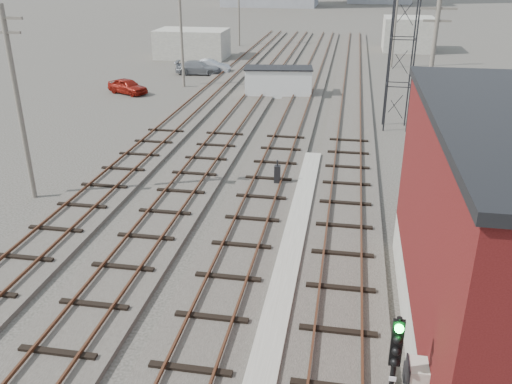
% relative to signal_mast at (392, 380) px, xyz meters
% --- Properties ---
extents(ground, '(320.00, 320.00, 0.00)m').
position_rel_signal_mast_xyz_m(ground, '(-3.70, 52.36, -2.27)').
color(ground, '#282621').
rests_on(ground, ground).
extents(track_right, '(3.20, 90.00, 0.39)m').
position_rel_signal_mast_xyz_m(track_right, '(-1.20, 31.36, -2.17)').
color(track_right, '#332D28').
rests_on(track_right, ground).
extents(track_mid_right, '(3.20, 90.00, 0.39)m').
position_rel_signal_mast_xyz_m(track_mid_right, '(-5.20, 31.36, -2.17)').
color(track_mid_right, '#332D28').
rests_on(track_mid_right, ground).
extents(track_mid_left, '(3.20, 90.00, 0.39)m').
position_rel_signal_mast_xyz_m(track_mid_left, '(-9.20, 31.36, -2.17)').
color(track_mid_left, '#332D28').
rests_on(track_mid_left, ground).
extents(track_left, '(3.20, 90.00, 0.39)m').
position_rel_signal_mast_xyz_m(track_left, '(-13.20, 31.36, -2.17)').
color(track_left, '#332D28').
rests_on(track_left, ground).
extents(platform_curb, '(0.90, 28.00, 0.26)m').
position_rel_signal_mast_xyz_m(platform_curb, '(-3.20, 6.36, -2.14)').
color(platform_curb, gray).
rests_on(platform_curb, ground).
extents(lattice_tower, '(1.60, 1.60, 15.00)m').
position_rel_signal_mast_xyz_m(lattice_tower, '(1.80, 27.36, 5.23)').
color(lattice_tower, black).
rests_on(lattice_tower, ground).
extents(utility_pole_left_a, '(1.80, 0.24, 9.00)m').
position_rel_signal_mast_xyz_m(utility_pole_left_a, '(-16.20, 12.36, 2.52)').
color(utility_pole_left_a, '#595147').
rests_on(utility_pole_left_a, ground).
extents(utility_pole_left_b, '(1.80, 0.24, 9.00)m').
position_rel_signal_mast_xyz_m(utility_pole_left_b, '(-16.20, 37.36, 2.52)').
color(utility_pole_left_b, '#595147').
rests_on(utility_pole_left_b, ground).
extents(utility_pole_left_c, '(1.80, 0.24, 9.00)m').
position_rel_signal_mast_xyz_m(utility_pole_left_c, '(-16.20, 62.36, 2.52)').
color(utility_pole_left_c, '#595147').
rests_on(utility_pole_left_c, ground).
extents(utility_pole_right_a, '(1.80, 0.24, 9.00)m').
position_rel_signal_mast_xyz_m(utility_pole_right_a, '(2.80, 20.36, 2.52)').
color(utility_pole_right_a, '#595147').
rests_on(utility_pole_right_a, ground).
extents(utility_pole_right_b, '(1.80, 0.24, 9.00)m').
position_rel_signal_mast_xyz_m(utility_pole_right_b, '(2.80, 50.36, 2.52)').
color(utility_pole_right_b, '#595147').
rests_on(utility_pole_right_b, ground).
extents(shed_left, '(8.00, 5.00, 3.20)m').
position_rel_signal_mast_xyz_m(shed_left, '(-19.70, 52.36, -0.67)').
color(shed_left, gray).
rests_on(shed_left, ground).
extents(shed_right, '(6.00, 6.00, 4.00)m').
position_rel_signal_mast_xyz_m(shed_right, '(5.30, 62.36, -0.27)').
color(shed_right, gray).
rests_on(shed_right, ground).
extents(signal_mast, '(0.40, 0.41, 3.90)m').
position_rel_signal_mast_xyz_m(signal_mast, '(0.00, 0.00, 0.00)').
color(signal_mast, gray).
rests_on(signal_mast, ground).
extents(switch_stand, '(0.31, 0.31, 1.31)m').
position_rel_signal_mast_xyz_m(switch_stand, '(-4.70, 15.79, -1.66)').
color(switch_stand, black).
rests_on(switch_stand, ground).
extents(site_trailer, '(5.95, 3.21, 2.39)m').
position_rel_signal_mast_xyz_m(site_trailer, '(-7.34, 35.39, -1.07)').
color(site_trailer, silver).
rests_on(site_trailer, ground).
extents(car_red, '(4.08, 3.00, 1.29)m').
position_rel_signal_mast_xyz_m(car_red, '(-20.15, 33.89, -1.63)').
color(car_red, maroon).
rests_on(car_red, ground).
extents(car_silver, '(3.99, 1.40, 1.31)m').
position_rel_signal_mast_xyz_m(car_silver, '(-15.47, 44.05, -1.62)').
color(car_silver, '#B6B9BE').
rests_on(car_silver, ground).
extents(car_grey, '(4.73, 2.23, 1.34)m').
position_rel_signal_mast_xyz_m(car_grey, '(-16.40, 43.05, -1.61)').
color(car_grey, slate).
rests_on(car_grey, ground).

